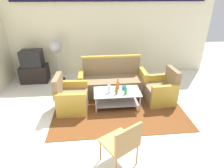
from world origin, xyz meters
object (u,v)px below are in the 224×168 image
at_px(bottle_clear, 109,88).
at_px(bottle_orange, 118,85).
at_px(armchair_left, 71,99).
at_px(armchair_right, 161,91).
at_px(pedestal_fan, 56,49).
at_px(couch, 112,81).
at_px(bottle_brown, 117,90).
at_px(tv_stand, 35,73).
at_px(wicker_chair, 123,142).
at_px(bottle_green, 126,91).
at_px(cup, 124,88).
at_px(coffee_table, 117,96).
at_px(television, 32,58).

relative_size(bottle_clear, bottle_orange, 0.99).
height_order(armchair_left, armchair_right, same).
xyz_separation_m(bottle_orange, pedestal_fan, (-1.66, 1.63, 0.50)).
relative_size(armchair_left, pedestal_fan, 0.67).
relative_size(couch, armchair_right, 2.12).
relative_size(bottle_brown, tv_stand, 0.32).
height_order(pedestal_fan, wicker_chair, pedestal_fan).
xyz_separation_m(bottle_brown, tv_stand, (-2.34, 1.81, -0.25)).
distance_m(bottle_brown, bottle_green, 0.21).
relative_size(bottle_orange, cup, 2.83).
bearing_deg(coffee_table, wicker_chair, -94.27).
height_order(armchair_left, bottle_orange, armchair_left).
distance_m(coffee_table, tv_stand, 2.91).
bearing_deg(coffee_table, bottle_brown, -102.19).
bearing_deg(bottle_orange, bottle_brown, -103.80).
xyz_separation_m(bottle_orange, bottle_green, (0.15, -0.26, -0.02)).
height_order(bottle_brown, television, television).
bearing_deg(tv_stand, wicker_chair, -56.99).
distance_m(couch, pedestal_fan, 1.99).
height_order(coffee_table, bottle_brown, bottle_brown).
distance_m(bottle_brown, pedestal_fan, 2.51).
height_order(bottle_brown, bottle_orange, bottle_orange).
relative_size(coffee_table, pedestal_fan, 0.87).
xyz_separation_m(armchair_left, armchair_right, (2.21, 0.18, 0.00)).
xyz_separation_m(armchair_right, wicker_chair, (-1.27, -1.92, 0.21)).
bearing_deg(tv_stand, armchair_left, -52.97).
bearing_deg(bottle_orange, bottle_clear, -145.84).
relative_size(coffee_table, cup, 11.00).
distance_m(armchair_left, pedestal_fan, 1.98).
bearing_deg(bottle_brown, coffee_table, 77.81).
bearing_deg(bottle_green, television, 144.23).
bearing_deg(television, tv_stand, 90.00).
height_order(armchair_left, bottle_clear, armchair_left).
height_order(armchair_right, wicker_chair, armchair_right).
relative_size(tv_stand, television, 1.33).
bearing_deg(pedestal_fan, wicker_chair, -66.85).
xyz_separation_m(coffee_table, wicker_chair, (-0.13, -1.76, 0.22)).
relative_size(coffee_table, bottle_green, 4.81).
xyz_separation_m(cup, television, (-2.54, 1.61, 0.30)).
height_order(bottle_green, pedestal_fan, pedestal_fan).
bearing_deg(pedestal_fan, coffee_table, -46.95).
distance_m(couch, coffee_table, 0.77).
relative_size(tv_stand, wicker_chair, 0.95).
bearing_deg(cup, coffee_table, -154.89).
xyz_separation_m(couch, armchair_right, (1.17, -0.61, -0.03)).
relative_size(couch, armchair_left, 2.12).
distance_m(bottle_clear, pedestal_fan, 2.34).
xyz_separation_m(bottle_orange, cup, (0.14, -0.03, -0.06)).
bearing_deg(couch, coffee_table, 92.03).
distance_m(couch, bottle_orange, 0.69).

